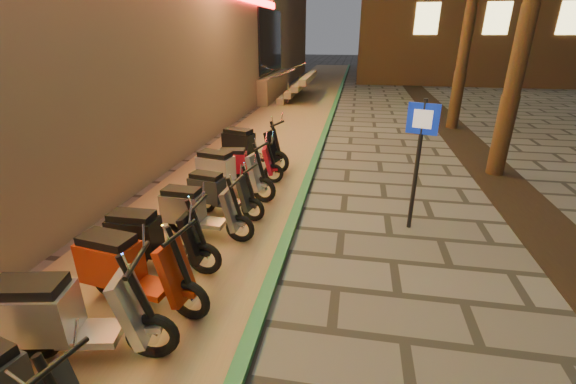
% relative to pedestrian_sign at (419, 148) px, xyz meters
% --- Properties ---
extents(parking_strip, '(3.40, 60.00, 0.01)m').
position_rel_pedestrian_sign_xyz_m(parking_strip, '(-3.79, 6.29, -1.48)').
color(parking_strip, '#8C7251').
rests_on(parking_strip, ground).
extents(green_curb, '(0.18, 60.00, 0.10)m').
position_rel_pedestrian_sign_xyz_m(green_curb, '(-2.09, 6.29, -1.44)').
color(green_curb, '#276A3E').
rests_on(green_curb, ground).
extents(planting_strip, '(1.20, 40.00, 0.02)m').
position_rel_pedestrian_sign_xyz_m(planting_strip, '(2.41, 1.29, -1.48)').
color(planting_strip, black).
rests_on(planting_strip, ground).
extents(pedestrian_sign, '(0.49, 0.18, 2.29)m').
position_rel_pedestrian_sign_xyz_m(pedestrian_sign, '(0.00, 0.00, 0.00)').
color(pedestrian_sign, black).
rests_on(pedestrian_sign, ground).
extents(scooter_4, '(1.84, 0.82, 1.29)m').
position_rel_pedestrian_sign_xyz_m(scooter_4, '(-3.90, -3.76, -0.92)').
color(scooter_4, black).
rests_on(scooter_4, ground).
extents(scooter_5, '(1.78, 0.74, 1.25)m').
position_rel_pedestrian_sign_xyz_m(scooter_5, '(-3.74, -2.82, -0.94)').
color(scooter_5, black).
rests_on(scooter_5, ground).
extents(scooter_6, '(1.66, 0.58, 1.17)m').
position_rel_pedestrian_sign_xyz_m(scooter_6, '(-3.87, -2.02, -0.98)').
color(scooter_6, black).
rests_on(scooter_6, ground).
extents(scooter_7, '(1.61, 0.56, 1.13)m').
position_rel_pedestrian_sign_xyz_m(scooter_7, '(-3.61, -0.99, -0.99)').
color(scooter_7, black).
rests_on(scooter_7, ground).
extents(scooter_8, '(1.53, 0.67, 1.07)m').
position_rel_pedestrian_sign_xyz_m(scooter_8, '(-3.55, -0.11, -1.02)').
color(scooter_8, black).
rests_on(scooter_8, ground).
extents(scooter_9, '(1.77, 0.82, 1.25)m').
position_rel_pedestrian_sign_xyz_m(scooter_9, '(-3.66, 0.80, -0.94)').
color(scooter_9, black).
rests_on(scooter_9, ground).
extents(scooter_10, '(1.50, 0.60, 1.05)m').
position_rel_pedestrian_sign_xyz_m(scooter_10, '(-3.57, 1.64, -1.03)').
color(scooter_10, black).
rests_on(scooter_10, ground).
extents(scooter_11, '(1.82, 0.93, 1.29)m').
position_rel_pedestrian_sign_xyz_m(scooter_11, '(-3.72, 2.69, -0.92)').
color(scooter_11, black).
rests_on(scooter_11, ground).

